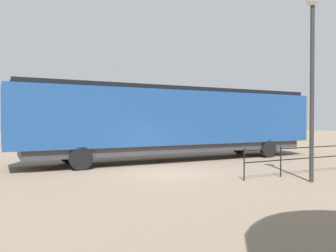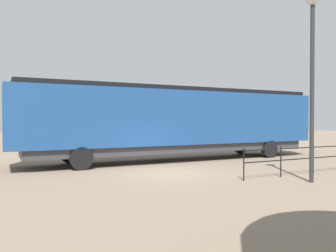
# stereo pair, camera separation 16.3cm
# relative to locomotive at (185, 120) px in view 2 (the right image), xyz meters

# --- Properties ---
(ground_plane) EXTENTS (120.00, 120.00, 0.00)m
(ground_plane) POSITION_rel_locomotive_xyz_m (4.09, -3.20, -2.38)
(ground_plane) COLOR #84705B
(locomotive) EXTENTS (3.11, 18.39, 4.24)m
(locomotive) POSITION_rel_locomotive_xyz_m (0.00, 0.00, 0.00)
(locomotive) COLOR navy
(locomotive) RESTS_ON ground_plane
(lamp_post) EXTENTS (0.52, 0.52, 7.19)m
(lamp_post) POSITION_rel_locomotive_xyz_m (8.49, 0.70, 2.60)
(lamp_post) COLOR #2D2D2D
(lamp_post) RESTS_ON ground_plane
(platform_fence) EXTENTS (0.05, 9.75, 1.27)m
(platform_fence) POSITION_rel_locomotive_xyz_m (7.09, 3.46, -1.56)
(platform_fence) COLOR black
(platform_fence) RESTS_ON ground_plane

